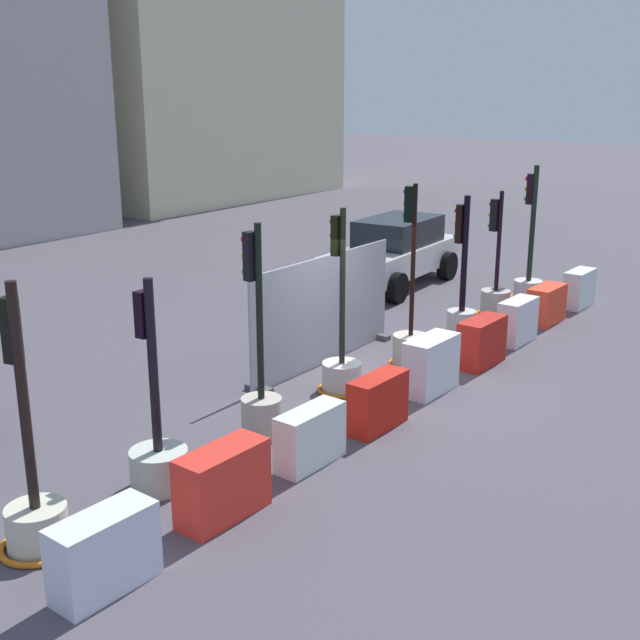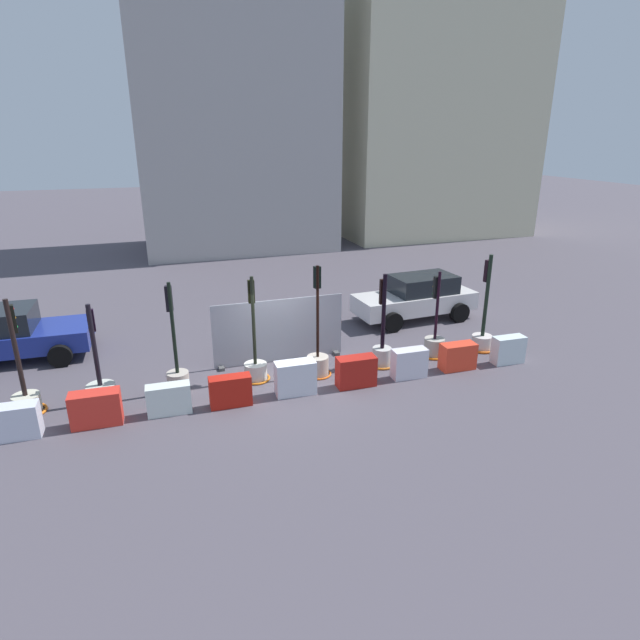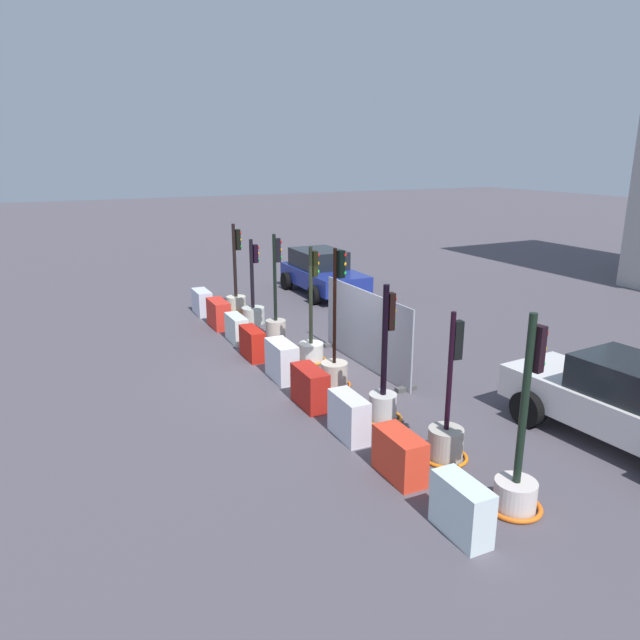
{
  "view_description": "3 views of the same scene",
  "coord_description": "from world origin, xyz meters",
  "px_view_note": "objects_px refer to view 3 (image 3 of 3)",
  "views": [
    {
      "loc": [
        -10.91,
        -6.71,
        4.78
      ],
      "look_at": [
        -2.19,
        -0.26,
        1.63
      ],
      "focal_mm": 45.42,
      "sensor_mm": 36.0,
      "label": 1
    },
    {
      "loc": [
        -3.32,
        -12.9,
        6.54
      ],
      "look_at": [
        1.18,
        0.59,
        1.46
      ],
      "focal_mm": 29.44,
      "sensor_mm": 36.0,
      "label": 2
    },
    {
      "loc": [
        12.17,
        -5.95,
        5.21
      ],
      "look_at": [
        0.69,
        -0.17,
        1.55
      ],
      "focal_mm": 33.12,
      "sensor_mm": 36.0,
      "label": 3
    }
  ],
  "objects_px": {
    "traffic_light_3": "(311,343)",
    "car_white_van": "(629,404)",
    "construction_barrier_8": "(462,509)",
    "traffic_light_0": "(236,296)",
    "traffic_light_5": "(383,395)",
    "traffic_light_4": "(335,365)",
    "traffic_light_6": "(446,436)",
    "construction_barrier_0": "(202,302)",
    "construction_barrier_5": "(310,387)",
    "construction_barrier_7": "(400,455)",
    "traffic_light_1": "(253,308)",
    "construction_barrier_6": "(349,417)",
    "construction_barrier_1": "(219,314)",
    "traffic_light_2": "(276,319)",
    "traffic_light_7": "(517,477)",
    "car_blue_estate": "(322,272)",
    "construction_barrier_2": "(237,329)",
    "construction_barrier_3": "(252,343)"
  },
  "relations": [
    {
      "from": "traffic_light_4",
      "to": "traffic_light_6",
      "type": "distance_m",
      "value": 3.86
    },
    {
      "from": "traffic_light_2",
      "to": "construction_barrier_8",
      "type": "height_order",
      "value": "traffic_light_2"
    },
    {
      "from": "traffic_light_5",
      "to": "construction_barrier_1",
      "type": "height_order",
      "value": "traffic_light_5"
    },
    {
      "from": "construction_barrier_8",
      "to": "car_blue_estate",
      "type": "height_order",
      "value": "car_blue_estate"
    },
    {
      "from": "traffic_light_7",
      "to": "construction_barrier_6",
      "type": "xyz_separation_m",
      "value": [
        -3.17,
        -1.1,
        -0.12
      ]
    },
    {
      "from": "traffic_light_2",
      "to": "construction_barrier_5",
      "type": "bearing_deg",
      "value": -14.06
    },
    {
      "from": "traffic_light_7",
      "to": "construction_barrier_7",
      "type": "height_order",
      "value": "traffic_light_7"
    },
    {
      "from": "construction_barrier_2",
      "to": "construction_barrier_5",
      "type": "bearing_deg",
      "value": -0.76
    },
    {
      "from": "construction_barrier_7",
      "to": "car_blue_estate",
      "type": "bearing_deg",
      "value": 158.52
    },
    {
      "from": "construction_barrier_2",
      "to": "construction_barrier_3",
      "type": "relative_size",
      "value": 1.01
    },
    {
      "from": "construction_barrier_5",
      "to": "traffic_light_4",
      "type": "bearing_deg",
      "value": 127.53
    },
    {
      "from": "traffic_light_1",
      "to": "traffic_light_7",
      "type": "bearing_deg",
      "value": -0.23
    },
    {
      "from": "traffic_light_5",
      "to": "traffic_light_7",
      "type": "distance_m",
      "value": 3.55
    },
    {
      "from": "construction_barrier_5",
      "to": "construction_barrier_7",
      "type": "relative_size",
      "value": 1.04
    },
    {
      "from": "construction_barrier_6",
      "to": "traffic_light_2",
      "type": "bearing_deg",
      "value": 169.74
    },
    {
      "from": "construction_barrier_8",
      "to": "car_white_van",
      "type": "distance_m",
      "value": 4.49
    },
    {
      "from": "construction_barrier_7",
      "to": "construction_barrier_6",
      "type": "bearing_deg",
      "value": -178.1
    },
    {
      "from": "car_blue_estate",
      "to": "traffic_light_1",
      "type": "bearing_deg",
      "value": -54.66
    },
    {
      "from": "construction_barrier_1",
      "to": "traffic_light_2",
      "type": "bearing_deg",
      "value": 29.37
    },
    {
      "from": "traffic_light_1",
      "to": "construction_barrier_6",
      "type": "height_order",
      "value": "traffic_light_1"
    },
    {
      "from": "traffic_light_0",
      "to": "traffic_light_5",
      "type": "xyz_separation_m",
      "value": [
        9.5,
        -0.17,
        0.04
      ]
    },
    {
      "from": "construction_barrier_5",
      "to": "construction_barrier_7",
      "type": "distance_m",
      "value": 3.24
    },
    {
      "from": "traffic_light_3",
      "to": "car_white_van",
      "type": "distance_m",
      "value": 7.42
    },
    {
      "from": "traffic_light_1",
      "to": "traffic_light_6",
      "type": "height_order",
      "value": "traffic_light_6"
    },
    {
      "from": "car_white_van",
      "to": "construction_barrier_8",
      "type": "bearing_deg",
      "value": -80.73
    },
    {
      "from": "traffic_light_5",
      "to": "construction_barrier_0",
      "type": "height_order",
      "value": "traffic_light_5"
    },
    {
      "from": "traffic_light_1",
      "to": "traffic_light_4",
      "type": "relative_size",
      "value": 0.83
    },
    {
      "from": "car_white_van",
      "to": "traffic_light_6",
      "type": "bearing_deg",
      "value": -108.96
    },
    {
      "from": "construction_barrier_3",
      "to": "construction_barrier_8",
      "type": "height_order",
      "value": "construction_barrier_8"
    },
    {
      "from": "construction_barrier_1",
      "to": "car_white_van",
      "type": "bearing_deg",
      "value": 21.91
    },
    {
      "from": "traffic_light_2",
      "to": "car_white_van",
      "type": "xyz_separation_m",
      "value": [
        8.82,
        3.24,
        0.22
      ]
    },
    {
      "from": "traffic_light_2",
      "to": "construction_barrier_3",
      "type": "distance_m",
      "value": 1.7
    },
    {
      "from": "traffic_light_1",
      "to": "traffic_light_5",
      "type": "relative_size",
      "value": 0.95
    },
    {
      "from": "traffic_light_0",
      "to": "construction_barrier_5",
      "type": "bearing_deg",
      "value": -8.3
    },
    {
      "from": "construction_barrier_5",
      "to": "traffic_light_7",
      "type": "bearing_deg",
      "value": 13.29
    },
    {
      "from": "traffic_light_6",
      "to": "construction_barrier_0",
      "type": "xyz_separation_m",
      "value": [
        -11.39,
        -1.13,
        -0.03
      ]
    },
    {
      "from": "construction_barrier_3",
      "to": "traffic_light_2",
      "type": "bearing_deg",
      "value": 135.64
    },
    {
      "from": "traffic_light_0",
      "to": "traffic_light_4",
      "type": "bearing_deg",
      "value": -1.53
    },
    {
      "from": "traffic_light_1",
      "to": "construction_barrier_6",
      "type": "relative_size",
      "value": 2.66
    },
    {
      "from": "traffic_light_3",
      "to": "traffic_light_7",
      "type": "height_order",
      "value": "traffic_light_7"
    },
    {
      "from": "construction_barrier_2",
      "to": "construction_barrier_6",
      "type": "distance_m",
      "value": 6.55
    },
    {
      "from": "construction_barrier_1",
      "to": "construction_barrier_6",
      "type": "distance_m",
      "value": 8.21
    },
    {
      "from": "construction_barrier_2",
      "to": "construction_barrier_7",
      "type": "height_order",
      "value": "construction_barrier_7"
    },
    {
      "from": "traffic_light_1",
      "to": "construction_barrier_5",
      "type": "xyz_separation_m",
      "value": [
        6.54,
        -1.18,
        -0.06
      ]
    },
    {
      "from": "construction_barrier_1",
      "to": "construction_barrier_2",
      "type": "relative_size",
      "value": 1.08
    },
    {
      "from": "traffic_light_7",
      "to": "construction_barrier_8",
      "type": "height_order",
      "value": "traffic_light_7"
    },
    {
      "from": "traffic_light_7",
      "to": "car_white_van",
      "type": "relative_size",
      "value": 0.67
    },
    {
      "from": "construction_barrier_1",
      "to": "construction_barrier_6",
      "type": "relative_size",
      "value": 1.16
    },
    {
      "from": "construction_barrier_0",
      "to": "construction_barrier_8",
      "type": "xyz_separation_m",
      "value": [
        13.22,
        -0.04,
        0.01
      ]
    },
    {
      "from": "traffic_light_7",
      "to": "car_blue_estate",
      "type": "xyz_separation_m",
      "value": [
        -14.04,
        3.86,
        0.28
      ]
    }
  ]
}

